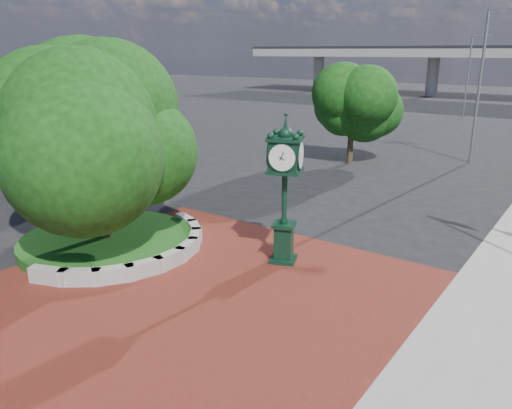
% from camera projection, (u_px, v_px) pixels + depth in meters
% --- Properties ---
extents(ground, '(200.00, 200.00, 0.00)m').
position_uv_depth(ground, '(212.00, 282.00, 15.35)').
color(ground, black).
rests_on(ground, ground).
extents(plaza, '(12.00, 12.00, 0.04)m').
position_uv_depth(plaza, '(190.00, 294.00, 14.57)').
color(plaza, maroon).
rests_on(plaza, ground).
extents(planter_wall, '(2.96, 6.77, 0.54)m').
position_uv_depth(planter_wall, '(151.00, 254.00, 16.78)').
color(planter_wall, '#9E9B93').
rests_on(planter_wall, ground).
extents(grass_bed, '(6.10, 6.10, 0.40)m').
position_uv_depth(grass_bed, '(107.00, 241.00, 18.08)').
color(grass_bed, '#1C4E16').
rests_on(grass_bed, ground).
extents(tree_planter, '(5.20, 5.20, 6.33)m').
position_uv_depth(tree_planter, '(98.00, 145.00, 17.04)').
color(tree_planter, '#38281C').
rests_on(tree_planter, ground).
extents(tree_northwest, '(5.60, 5.60, 6.93)m').
position_uv_depth(tree_northwest, '(79.00, 106.00, 25.26)').
color(tree_northwest, '#38281C').
rests_on(tree_northwest, ground).
extents(tree_street, '(4.40, 4.40, 5.45)m').
position_uv_depth(tree_street, '(352.00, 112.00, 30.59)').
color(tree_street, '#38281C').
rests_on(tree_street, ground).
extents(post_clock, '(1.26, 1.26, 4.91)m').
position_uv_depth(post_clock, '(285.00, 184.00, 16.02)').
color(post_clock, black).
rests_on(post_clock, ground).
extents(street_lamp_near, '(2.07, 0.27, 9.21)m').
position_uv_depth(street_lamp_near, '(485.00, 75.00, 30.10)').
color(street_lamp_near, slate).
rests_on(street_lamp_near, ground).
extents(street_lamp_far, '(1.87, 0.38, 8.35)m').
position_uv_depth(street_lamp_far, '(471.00, 70.00, 50.89)').
color(street_lamp_far, slate).
rests_on(street_lamp_far, ground).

